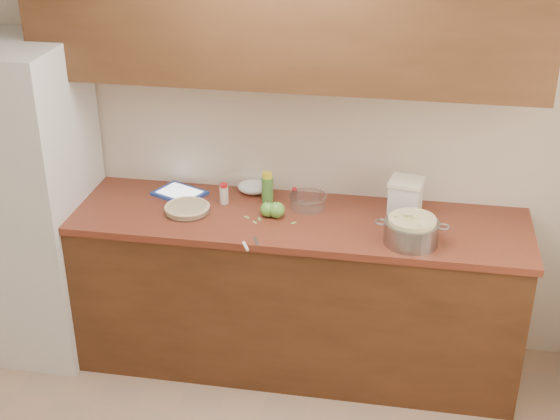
% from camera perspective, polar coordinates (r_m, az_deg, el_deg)
% --- Properties ---
extents(room_shell, '(3.60, 3.60, 3.60)m').
position_cam_1_polar(room_shell, '(2.69, -5.71, -7.19)').
color(room_shell, '#A18268').
rests_on(room_shell, ground).
extents(counter_run, '(2.64, 0.68, 0.92)m').
position_cam_1_polar(counter_run, '(4.35, -0.12, -5.81)').
color(counter_run, '#593019').
rests_on(counter_run, ground).
extents(upper_cabinets, '(2.60, 0.34, 0.70)m').
position_cam_1_polar(upper_cabinets, '(3.93, 0.27, 14.15)').
color(upper_cabinets, '#58341A').
rests_on(upper_cabinets, room_shell).
extents(fridge, '(0.70, 0.70, 1.80)m').
position_cam_1_polar(fridge, '(4.56, -18.31, 0.60)').
color(fridge, silver).
rests_on(fridge, ground).
extents(pie, '(0.25, 0.25, 0.04)m').
position_cam_1_polar(pie, '(4.19, -6.81, 0.09)').
color(pie, silver).
rests_on(pie, counter_run).
extents(colander, '(0.37, 0.27, 0.14)m').
position_cam_1_polar(colander, '(3.89, 9.59, -1.51)').
color(colander, gray).
rests_on(colander, counter_run).
extents(flour_canister, '(0.20, 0.20, 0.21)m').
position_cam_1_polar(flour_canister, '(4.13, 9.15, 0.85)').
color(flour_canister, white).
rests_on(flour_canister, counter_run).
extents(tablet, '(0.32, 0.29, 0.02)m').
position_cam_1_polar(tablet, '(4.40, -7.35, 1.23)').
color(tablet, '#2343A8').
rests_on(tablet, counter_run).
extents(paring_knife, '(0.09, 0.15, 0.02)m').
position_cam_1_polar(paring_knife, '(3.83, -2.41, -2.60)').
color(paring_knife, gray).
rests_on(paring_knife, counter_run).
extents(lemon_bottle, '(0.06, 0.06, 0.17)m').
position_cam_1_polar(lemon_bottle, '(4.25, -0.93, 1.64)').
color(lemon_bottle, '#4C8C38').
rests_on(lemon_bottle, counter_run).
extents(cinnamon_shaker, '(0.05, 0.05, 0.12)m').
position_cam_1_polar(cinnamon_shaker, '(4.25, -4.12, 1.18)').
color(cinnamon_shaker, beige).
rests_on(cinnamon_shaker, counter_run).
extents(vanilla_bottle, '(0.03, 0.03, 0.08)m').
position_cam_1_polar(vanilla_bottle, '(4.27, 1.06, 1.11)').
color(vanilla_bottle, black).
rests_on(vanilla_bottle, counter_run).
extents(mixing_bowl, '(0.20, 0.20, 0.08)m').
position_cam_1_polar(mixing_bowl, '(4.20, 2.06, 0.70)').
color(mixing_bowl, silver).
rests_on(mixing_bowl, counter_run).
extents(paper_towel, '(0.21, 0.18, 0.07)m').
position_cam_1_polar(paper_towel, '(4.37, -1.97, 1.69)').
color(paper_towel, white).
rests_on(paper_towel, counter_run).
extents(apple_left, '(0.08, 0.08, 0.09)m').
position_cam_1_polar(apple_left, '(4.11, -0.91, 0.04)').
color(apple_left, '#5DA837').
rests_on(apple_left, counter_run).
extents(apple_center, '(0.09, 0.09, 0.10)m').
position_cam_1_polar(apple_center, '(4.09, -0.26, 0.01)').
color(apple_center, '#5DA837').
rests_on(apple_center, counter_run).
extents(peel_a, '(0.02, 0.03, 0.00)m').
position_cam_1_polar(peel_a, '(4.09, -1.52, -0.66)').
color(peel_a, '#8CC05D').
rests_on(peel_a, counter_run).
extents(peel_b, '(0.03, 0.03, 0.00)m').
position_cam_1_polar(peel_b, '(4.11, -2.45, -0.53)').
color(peel_b, '#8CC05D').
rests_on(peel_b, counter_run).
extents(peel_c, '(0.03, 0.03, 0.00)m').
position_cam_1_polar(peel_c, '(4.05, 0.99, -0.95)').
color(peel_c, '#8CC05D').
rests_on(peel_c, counter_run).
extents(peel_d, '(0.03, 0.03, 0.00)m').
position_cam_1_polar(peel_d, '(4.06, -1.85, -0.91)').
color(peel_d, '#8CC05D').
rests_on(peel_d, counter_run).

